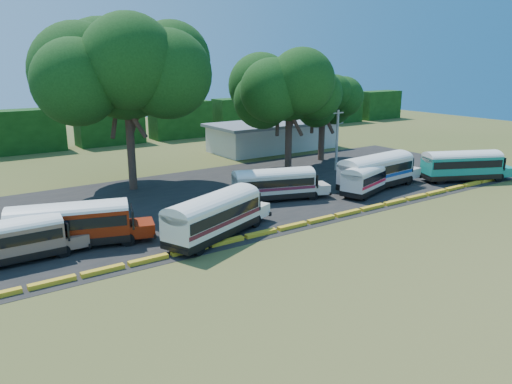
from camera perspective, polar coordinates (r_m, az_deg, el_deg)
ground at (r=39.57m, az=6.77°, el=-4.09°), size 160.00×160.00×0.00m
asphalt_strip at (r=49.31m, az=-1.52°, el=-0.11°), size 64.00×24.00×0.02m
curb at (r=40.24m, az=5.84°, el=-3.51°), size 53.70×0.45×0.30m
terminal_building at (r=72.90m, az=2.00°, el=6.46°), size 19.00×9.00×4.00m
treeline_backdrop at (r=80.55m, az=-16.36°, el=7.38°), size 130.00×4.00×6.00m
bus_beige at (r=35.84m, az=-26.71°, el=-4.87°), size 8.91×2.27×2.93m
bus_red at (r=37.12m, az=-20.22°, el=-3.22°), size 10.11×5.14×3.23m
bus_cream_west at (r=36.56m, az=-4.71°, el=-2.47°), size 10.55×6.27×3.41m
bus_cream_east at (r=46.45m, az=2.25°, el=1.10°), size 9.46×5.02×3.03m
bus_white_red at (r=50.29m, az=12.88°, el=1.80°), size 9.42×4.93×3.02m
bus_white_blue at (r=51.89m, az=13.69°, el=2.51°), size 11.07×3.68×3.57m
bus_teal at (r=58.22m, az=22.63°, el=2.99°), size 10.22×6.43×3.32m
tree_west at (r=50.72m, az=-14.67°, el=13.49°), size 13.42×13.42×16.89m
tree_center at (r=58.26m, az=3.84°, el=11.71°), size 10.23×10.23×13.34m
tree_east at (r=65.05m, az=7.66°, el=10.74°), size 7.49×7.49×11.00m
utility_pole at (r=59.58m, az=9.24°, el=5.94°), size 1.60×0.30×7.13m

